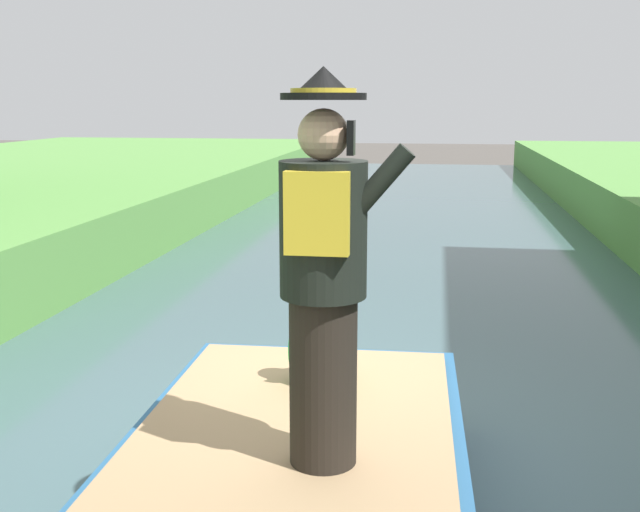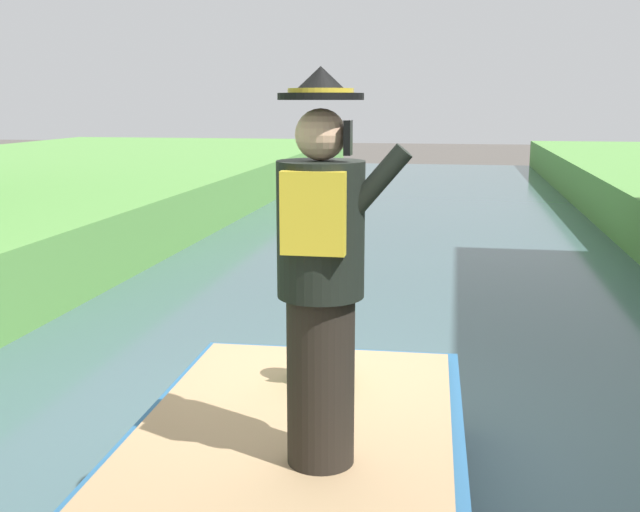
% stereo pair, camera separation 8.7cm
% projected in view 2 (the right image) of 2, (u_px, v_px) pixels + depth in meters
% --- Properties ---
extents(ground_plane, '(80.00, 80.00, 0.00)m').
position_uv_depth(ground_plane, '(332.00, 452.00, 5.34)').
color(ground_plane, '#4C4742').
extents(canal_water, '(6.87, 48.00, 0.10)m').
position_uv_depth(canal_water, '(333.00, 446.00, 5.33)').
color(canal_water, '#3D565B').
rests_on(canal_water, ground).
extents(person_pirate, '(0.61, 0.42, 1.85)m').
position_uv_depth(person_pirate, '(321.00, 274.00, 3.49)').
color(person_pirate, black).
rests_on(person_pirate, boat).
extents(parrot_plush, '(0.36, 0.35, 0.57)m').
position_uv_depth(parrot_plush, '(319.00, 344.00, 4.66)').
color(parrot_plush, green).
rests_on(parrot_plush, boat).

